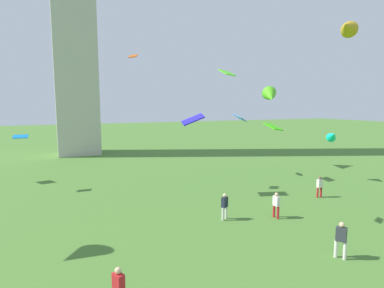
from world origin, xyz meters
TOP-DOWN VIEW (x-y plane):
  - person_0 at (3.36, 8.76)m, footprint 0.44×0.51m
  - person_1 at (9.82, 16.12)m, footprint 0.50×0.25m
  - person_2 at (4.01, 13.99)m, footprint 0.27×0.50m
  - person_3 at (-6.50, 9.11)m, footprint 0.39×0.48m
  - person_4 at (0.99, 15.05)m, footprint 0.49×0.41m
  - kite_flying_0 at (10.04, 22.00)m, footprint 1.18×1.66m
  - kite_flying_1 at (0.76, 14.58)m, footprint 1.10×0.93m
  - kite_flying_2 at (13.30, 26.64)m, footprint 2.65×3.05m
  - kite_flying_5 at (-2.23, 23.98)m, footprint 0.92×1.10m
  - kite_flying_6 at (-10.64, 27.08)m, footprint 1.09×0.76m
  - kite_flying_7 at (8.40, 24.99)m, footprint 1.56×1.56m
  - kite_flying_8 at (14.58, 19.35)m, footprint 1.49×1.66m
  - kite_flying_9 at (1.36, 20.55)m, footprint 1.76×1.56m
  - kite_flying_10 at (7.88, 12.90)m, footprint 1.72×1.57m

SIDE VIEW (x-z plane):
  - person_1 at x=9.82m, z-range 0.11..1.70m
  - person_2 at x=4.01m, z-range 0.11..1.71m
  - person_3 at x=-6.50m, z-range 0.11..1.73m
  - person_4 at x=0.99m, z-range 0.11..1.73m
  - person_0 at x=3.36m, z-range 0.11..1.82m
  - kite_flying_8 at x=14.58m, z-range 3.56..4.80m
  - kite_flying_6 at x=-10.64m, z-range 4.31..4.56m
  - kite_flying_0 at x=10.04m, z-range 4.60..5.32m
  - kite_flying_7 at x=8.40m, z-range 5.24..6.10m
  - kite_flying_9 at x=1.36m, z-range 5.37..6.30m
  - kite_flying_2 at x=13.30m, z-range 6.72..8.98m
  - kite_flying_1 at x=0.76m, z-range 8.49..8.87m
  - kite_flying_5 at x=-2.23m, z-range 10.50..10.95m
  - kite_flying_10 at x=7.88m, z-range 10.95..11.97m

